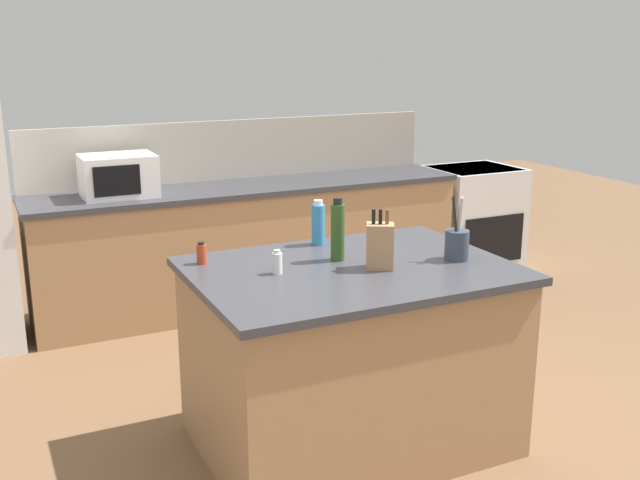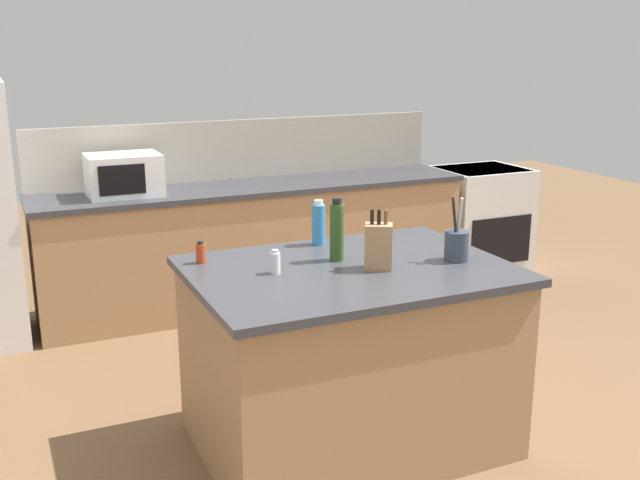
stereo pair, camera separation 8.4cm
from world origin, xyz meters
TOP-DOWN VIEW (x-y plane):
  - ground_plane at (0.00, 0.00)m, footprint 14.00×14.00m
  - back_counter_run at (0.30, 2.20)m, footprint 3.32×0.66m
  - wall_backsplash at (0.30, 2.52)m, footprint 3.28×0.03m
  - kitchen_island at (0.00, 0.00)m, footprint 1.53×1.11m
  - range_oven at (2.38, 2.20)m, footprint 0.76×0.65m
  - microwave at (-0.68, 2.20)m, footprint 0.50×0.39m
  - knife_block at (0.11, -0.08)m, footprint 0.16×0.15m
  - utensil_crock at (0.53, -0.11)m, footprint 0.12×0.12m
  - salt_shaker at (-0.36, 0.05)m, footprint 0.05×0.05m
  - olive_oil_bottle at (-0.01, 0.13)m, footprint 0.07×0.07m
  - spice_jar_paprika at (-0.64, 0.36)m, footprint 0.05×0.05m
  - dish_soap_bottle at (0.03, 0.44)m, footprint 0.07×0.07m

SIDE VIEW (x-z plane):
  - ground_plane at x=0.00m, z-range 0.00..0.00m
  - range_oven at x=2.38m, z-range 0.01..0.93m
  - back_counter_run at x=0.30m, z-range 0.00..0.94m
  - kitchen_island at x=0.00m, z-range 0.00..0.94m
  - spice_jar_paprika at x=-0.64m, z-range 0.94..1.05m
  - salt_shaker at x=-0.36m, z-range 0.94..1.05m
  - utensil_crock at x=0.53m, z-range 0.86..1.18m
  - knife_block at x=0.11m, z-range 0.91..1.20m
  - dish_soap_bottle at x=0.03m, z-range 0.93..1.18m
  - microwave at x=-0.68m, z-range 0.94..1.23m
  - olive_oil_bottle at x=-0.01m, z-range 0.93..1.25m
  - wall_backsplash at x=0.30m, z-range 0.94..1.40m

